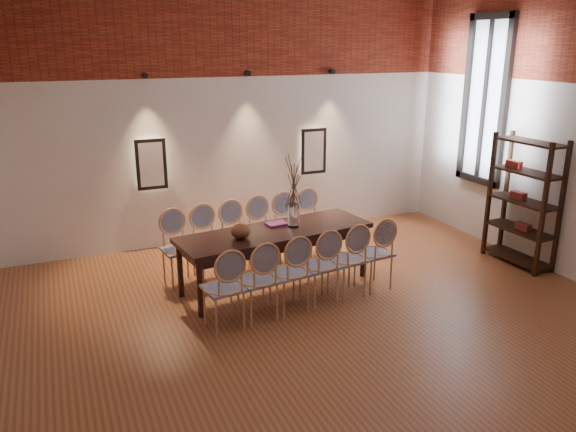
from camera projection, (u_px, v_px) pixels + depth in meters
name	position (u px, v px, depth m)	size (l,w,h in m)	color
floor	(341.00, 337.00, 5.97)	(7.00, 7.00, 0.02)	#9B5A35
wall_back	(233.00, 110.00, 8.49)	(7.00, 0.10, 4.00)	silver
brick_band_back	(232.00, 23.00, 8.06)	(7.00, 0.02, 1.50)	maroon
niche_left	(151.00, 164.00, 8.12)	(0.36, 0.06, 0.66)	#FFEAC6
niche_right	(313.00, 151.00, 9.10)	(0.36, 0.06, 0.66)	#FFEAC6
spot_fixture_left	(145.00, 75.00, 7.73)	(0.08, 0.08, 0.10)	black
spot_fixture_mid	(248.00, 73.00, 8.29)	(0.08, 0.08, 0.10)	black
spot_fixture_right	(332.00, 71.00, 8.81)	(0.08, 0.08, 0.10)	black
window_glass	(486.00, 101.00, 8.38)	(0.02, 0.78, 2.38)	silver
window_frame	(485.00, 101.00, 8.37)	(0.08, 0.90, 2.50)	black
window_mullion	(485.00, 101.00, 8.37)	(0.06, 0.06, 2.40)	black
dining_table	(276.00, 258.00, 7.10)	(2.47, 0.79, 0.75)	black
chair_near_a	(223.00, 288.00, 6.01)	(0.44, 0.44, 0.94)	tan
chair_near_b	(257.00, 280.00, 6.21)	(0.44, 0.44, 0.94)	tan
chair_near_c	(289.00, 273.00, 6.41)	(0.44, 0.44, 0.94)	tan
chair_near_d	(319.00, 266.00, 6.61)	(0.44, 0.44, 0.94)	tan
chair_near_e	(347.00, 259.00, 6.81)	(0.44, 0.44, 0.94)	tan
chair_near_f	(374.00, 253.00, 7.01)	(0.44, 0.44, 0.94)	tan
chair_far_a	(179.00, 250.00, 7.12)	(0.44, 0.44, 0.94)	tan
chair_far_b	(209.00, 244.00, 7.32)	(0.44, 0.44, 0.94)	tan
chair_far_c	(237.00, 239.00, 7.52)	(0.44, 0.44, 0.94)	tan
chair_far_d	(264.00, 233.00, 7.72)	(0.44, 0.44, 0.94)	tan
chair_far_e	(290.00, 229.00, 7.92)	(0.44, 0.44, 0.94)	tan
chair_far_f	(314.00, 224.00, 8.12)	(0.44, 0.44, 0.94)	tan
vase	(293.00, 216.00, 7.07)	(0.14, 0.14, 0.30)	silver
dried_branches	(294.00, 181.00, 6.93)	(0.50, 0.50, 0.70)	#4C4031
bowl	(241.00, 231.00, 6.67)	(0.24, 0.24, 0.18)	brown
book	(277.00, 224.00, 7.18)	(0.26, 0.18, 0.03)	#8F2E84
shelving_rack	(523.00, 201.00, 7.70)	(0.38, 1.00, 1.80)	black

